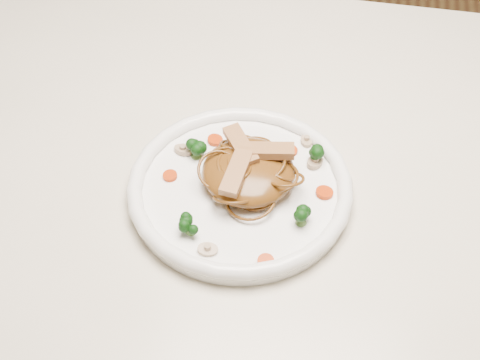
# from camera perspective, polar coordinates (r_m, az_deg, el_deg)

# --- Properties ---
(table) EXTENTS (1.20, 0.80, 0.75)m
(table) POSITION_cam_1_polar(r_m,az_deg,el_deg) (1.00, 4.10, -2.27)
(table) COLOR beige
(table) RESTS_ON ground
(plate) EXTENTS (0.30, 0.30, 0.02)m
(plate) POSITION_cam_1_polar(r_m,az_deg,el_deg) (0.87, 0.00, -0.97)
(plate) COLOR white
(plate) RESTS_ON table
(noodle_mound) EXTENTS (0.14, 0.14, 0.04)m
(noodle_mound) POSITION_cam_1_polar(r_m,az_deg,el_deg) (0.86, 0.71, 0.70)
(noodle_mound) COLOR brown
(noodle_mound) RESTS_ON plate
(chicken_a) EXTENTS (0.08, 0.03, 0.01)m
(chicken_a) POSITION_cam_1_polar(r_m,az_deg,el_deg) (0.86, 2.11, 2.45)
(chicken_a) COLOR tan
(chicken_a) RESTS_ON noodle_mound
(chicken_b) EXTENTS (0.06, 0.07, 0.01)m
(chicken_b) POSITION_cam_1_polar(r_m,az_deg,el_deg) (0.86, 0.06, 2.92)
(chicken_b) COLOR tan
(chicken_b) RESTS_ON noodle_mound
(chicken_c) EXTENTS (0.03, 0.07, 0.01)m
(chicken_c) POSITION_cam_1_polar(r_m,az_deg,el_deg) (0.83, -0.31, 0.64)
(chicken_c) COLOR tan
(chicken_c) RESTS_ON noodle_mound
(broccoli_0) EXTENTS (0.03, 0.03, 0.03)m
(broccoli_0) POSITION_cam_1_polar(r_m,az_deg,el_deg) (0.90, 6.25, 2.35)
(broccoli_0) COLOR #0C350B
(broccoli_0) RESTS_ON plate
(broccoli_1) EXTENTS (0.03, 0.03, 0.03)m
(broccoli_1) POSITION_cam_1_polar(r_m,az_deg,el_deg) (0.90, -3.69, 2.56)
(broccoli_1) COLOR #0C350B
(broccoli_1) RESTS_ON plate
(broccoli_2) EXTENTS (0.03, 0.03, 0.03)m
(broccoli_2) POSITION_cam_1_polar(r_m,az_deg,el_deg) (0.81, -4.13, -3.67)
(broccoli_2) COLOR #0C350B
(broccoli_2) RESTS_ON plate
(broccoli_3) EXTENTS (0.03, 0.03, 0.03)m
(broccoli_3) POSITION_cam_1_polar(r_m,az_deg,el_deg) (0.82, 5.16, -2.91)
(broccoli_3) COLOR #0C350B
(broccoli_3) RESTS_ON plate
(carrot_0) EXTENTS (0.02, 0.02, 0.00)m
(carrot_0) POSITION_cam_1_polar(r_m,az_deg,el_deg) (0.91, 4.24, 2.45)
(carrot_0) COLOR #BE3106
(carrot_0) RESTS_ON plate
(carrot_1) EXTENTS (0.02, 0.02, 0.00)m
(carrot_1) POSITION_cam_1_polar(r_m,az_deg,el_deg) (0.88, -5.84, 0.35)
(carrot_1) COLOR #BE3106
(carrot_1) RESTS_ON plate
(carrot_2) EXTENTS (0.03, 0.03, 0.00)m
(carrot_2) POSITION_cam_1_polar(r_m,az_deg,el_deg) (0.87, 7.04, -1.03)
(carrot_2) COLOR #BE3106
(carrot_2) RESTS_ON plate
(carrot_3) EXTENTS (0.02, 0.02, 0.00)m
(carrot_3) POSITION_cam_1_polar(r_m,az_deg,el_deg) (0.92, -2.08, 3.34)
(carrot_3) COLOR #BE3106
(carrot_3) RESTS_ON plate
(carrot_4) EXTENTS (0.03, 0.03, 0.00)m
(carrot_4) POSITION_cam_1_polar(r_m,az_deg,el_deg) (0.79, 2.15, -6.77)
(carrot_4) COLOR #BE3106
(carrot_4) RESTS_ON plate
(mushroom_0) EXTENTS (0.03, 0.03, 0.01)m
(mushroom_0) POSITION_cam_1_polar(r_m,az_deg,el_deg) (0.80, -2.70, -5.80)
(mushroom_0) COLOR #BEAC8E
(mushroom_0) RESTS_ON plate
(mushroom_1) EXTENTS (0.03, 0.03, 0.01)m
(mushroom_1) POSITION_cam_1_polar(r_m,az_deg,el_deg) (0.90, 6.25, 1.49)
(mushroom_1) COLOR #BEAC8E
(mushroom_1) RESTS_ON plate
(mushroom_2) EXTENTS (0.03, 0.03, 0.01)m
(mushroom_2) POSITION_cam_1_polar(r_m,az_deg,el_deg) (0.91, -4.75, 2.51)
(mushroom_2) COLOR #BEAC8E
(mushroom_2) RESTS_ON plate
(mushroom_3) EXTENTS (0.03, 0.03, 0.01)m
(mushroom_3) POSITION_cam_1_polar(r_m,az_deg,el_deg) (0.93, 5.56, 3.26)
(mushroom_3) COLOR #BEAC8E
(mushroom_3) RESTS_ON plate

